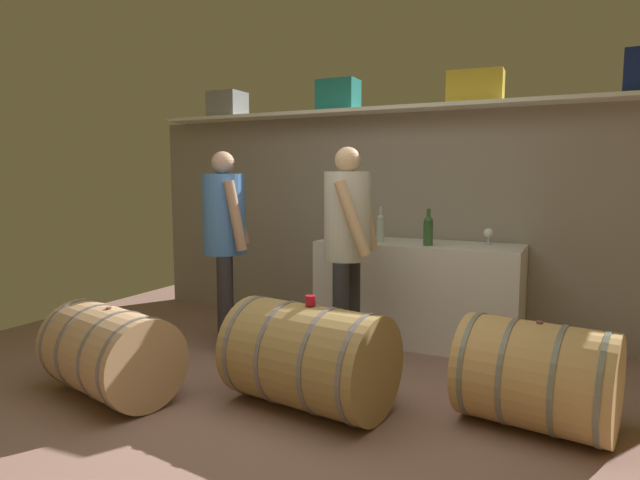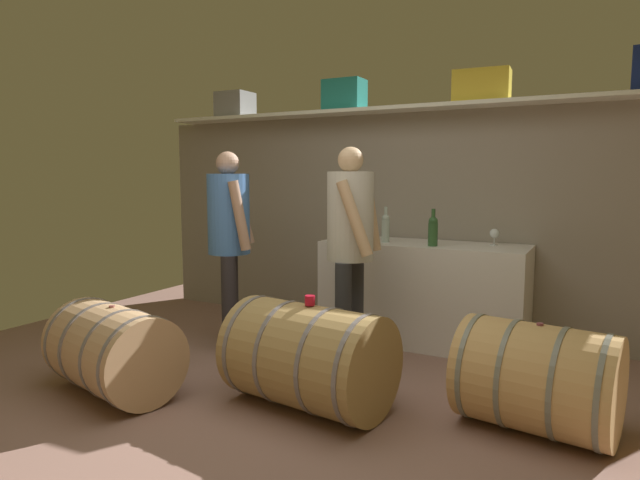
{
  "view_description": "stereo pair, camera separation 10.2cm",
  "coord_description": "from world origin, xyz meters",
  "px_view_note": "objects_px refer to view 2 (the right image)",
  "views": [
    {
      "loc": [
        1.44,
        -2.45,
        1.39
      ],
      "look_at": [
        0.02,
        0.49,
        1.01
      ],
      "focal_mm": 30.55,
      "sensor_mm": 36.0,
      "label": 1
    },
    {
      "loc": [
        1.53,
        -2.41,
        1.39
      ],
      "look_at": [
        0.02,
        0.49,
        1.01
      ],
      "focal_mm": 30.55,
      "sensor_mm": 36.0,
      "label": 2
    }
  ],
  "objects_px": {
    "wine_bottle_green": "(433,230)",
    "wine_bottle_dark": "(359,226)",
    "wine_bottle_clear": "(386,227)",
    "toolcase_teal": "(344,95)",
    "toolcase_yellow": "(482,86)",
    "winemaker_pouring": "(351,232)",
    "visitor_tasting": "(230,229)",
    "wine_barrel_flank": "(537,378)",
    "wine_barrel_far": "(114,350)",
    "tasting_cup": "(310,300)",
    "toolcase_grey": "(235,105)",
    "work_cabinet": "(423,293)",
    "wine_barrel_near": "(308,356)",
    "wine_glass": "(494,234)"
  },
  "relations": [
    {
      "from": "wine_bottle_clear",
      "to": "wine_barrel_near",
      "type": "height_order",
      "value": "wine_bottle_clear"
    },
    {
      "from": "tasting_cup",
      "to": "visitor_tasting",
      "type": "xyz_separation_m",
      "value": [
        -1.14,
        0.74,
        0.32
      ]
    },
    {
      "from": "wine_bottle_green",
      "to": "visitor_tasting",
      "type": "xyz_separation_m",
      "value": [
        -1.47,
        -0.69,
        0.0
      ]
    },
    {
      "from": "wine_bottle_dark",
      "to": "work_cabinet",
      "type": "bearing_deg",
      "value": 5.07
    },
    {
      "from": "work_cabinet",
      "to": "tasting_cup",
      "type": "distance_m",
      "value": 1.61
    },
    {
      "from": "toolcase_grey",
      "to": "winemaker_pouring",
      "type": "height_order",
      "value": "toolcase_grey"
    },
    {
      "from": "wine_glass",
      "to": "wine_barrel_flank",
      "type": "xyz_separation_m",
      "value": [
        0.49,
        -1.4,
        -0.63
      ]
    },
    {
      "from": "toolcase_teal",
      "to": "tasting_cup",
      "type": "height_order",
      "value": "toolcase_teal"
    },
    {
      "from": "wine_glass",
      "to": "winemaker_pouring",
      "type": "height_order",
      "value": "winemaker_pouring"
    },
    {
      "from": "toolcase_teal",
      "to": "wine_bottle_clear",
      "type": "bearing_deg",
      "value": -29.72
    },
    {
      "from": "toolcase_yellow",
      "to": "wine_barrel_near",
      "type": "relative_size",
      "value": 0.43
    },
    {
      "from": "wine_barrel_far",
      "to": "visitor_tasting",
      "type": "bearing_deg",
      "value": 100.52
    },
    {
      "from": "toolcase_grey",
      "to": "wine_barrel_flank",
      "type": "xyz_separation_m",
      "value": [
        3.08,
        -1.49,
        -1.81
      ]
    },
    {
      "from": "wine_bottle_clear",
      "to": "toolcase_teal",
      "type": "bearing_deg",
      "value": 150.09
    },
    {
      "from": "toolcase_grey",
      "to": "wine_bottle_dark",
      "type": "xyz_separation_m",
      "value": [
        1.49,
        -0.27,
        -1.14
      ]
    },
    {
      "from": "wine_barrel_far",
      "to": "wine_glass",
      "type": "bearing_deg",
      "value": 61.04
    },
    {
      "from": "wine_barrel_near",
      "to": "tasting_cup",
      "type": "distance_m",
      "value": 0.35
    },
    {
      "from": "work_cabinet",
      "to": "wine_bottle_green",
      "type": "height_order",
      "value": "wine_bottle_green"
    },
    {
      "from": "toolcase_grey",
      "to": "toolcase_teal",
      "type": "relative_size",
      "value": 0.9
    },
    {
      "from": "wine_barrel_far",
      "to": "wine_barrel_flank",
      "type": "distance_m",
      "value": 2.56
    },
    {
      "from": "toolcase_teal",
      "to": "wine_bottle_clear",
      "type": "xyz_separation_m",
      "value": [
        0.53,
        -0.3,
        -1.15
      ]
    },
    {
      "from": "toolcase_teal",
      "to": "visitor_tasting",
      "type": "distance_m",
      "value": 1.64
    },
    {
      "from": "toolcase_grey",
      "to": "work_cabinet",
      "type": "distance_m",
      "value": 2.66
    },
    {
      "from": "wine_bottle_dark",
      "to": "wine_barrel_far",
      "type": "xyz_separation_m",
      "value": [
        -0.87,
        -1.93,
        -0.68
      ]
    },
    {
      "from": "wine_barrel_near",
      "to": "wine_bottle_clear",
      "type": "bearing_deg",
      "value": 101.26
    },
    {
      "from": "wine_bottle_dark",
      "to": "visitor_tasting",
      "type": "relative_size",
      "value": 0.18
    },
    {
      "from": "work_cabinet",
      "to": "wine_barrel_far",
      "type": "relative_size",
      "value": 1.72
    },
    {
      "from": "winemaker_pouring",
      "to": "visitor_tasting",
      "type": "relative_size",
      "value": 1.01
    },
    {
      "from": "toolcase_teal",
      "to": "wine_barrel_flank",
      "type": "xyz_separation_m",
      "value": [
        1.87,
        -1.49,
        -1.82
      ]
    },
    {
      "from": "winemaker_pouring",
      "to": "toolcase_teal",
      "type": "bearing_deg",
      "value": -157.4
    },
    {
      "from": "wine_bottle_clear",
      "to": "wine_barrel_far",
      "type": "height_order",
      "value": "wine_bottle_clear"
    },
    {
      "from": "wine_bottle_green",
      "to": "wine_bottle_dark",
      "type": "distance_m",
      "value": 0.69
    },
    {
      "from": "winemaker_pouring",
      "to": "wine_bottle_clear",
      "type": "bearing_deg",
      "value": 172.92
    },
    {
      "from": "tasting_cup",
      "to": "wine_bottle_green",
      "type": "bearing_deg",
      "value": 77.01
    },
    {
      "from": "visitor_tasting",
      "to": "toolcase_teal",
      "type": "bearing_deg",
      "value": 120.53
    },
    {
      "from": "toolcase_grey",
      "to": "wine_barrel_flank",
      "type": "distance_m",
      "value": 3.87
    },
    {
      "from": "work_cabinet",
      "to": "tasting_cup",
      "type": "xyz_separation_m",
      "value": [
        -0.21,
        -1.58,
        0.24
      ]
    },
    {
      "from": "wine_bottle_green",
      "to": "wine_bottle_clear",
      "type": "xyz_separation_m",
      "value": [
        -0.42,
        0.06,
        0.0
      ]
    },
    {
      "from": "wine_bottle_green",
      "to": "toolcase_yellow",
      "type": "bearing_deg",
      "value": 53.86
    },
    {
      "from": "toolcase_grey",
      "to": "wine_barrel_far",
      "type": "distance_m",
      "value": 2.92
    },
    {
      "from": "wine_glass",
      "to": "tasting_cup",
      "type": "bearing_deg",
      "value": -113.89
    },
    {
      "from": "wine_barrel_flank",
      "to": "visitor_tasting",
      "type": "distance_m",
      "value": 2.52
    },
    {
      "from": "wine_glass",
      "to": "wine_bottle_clear",
      "type": "bearing_deg",
      "value": -165.9
    },
    {
      "from": "work_cabinet",
      "to": "wine_barrel_far",
      "type": "xyz_separation_m",
      "value": [
        -1.43,
        -1.98,
        -0.14
      ]
    },
    {
      "from": "work_cabinet",
      "to": "wine_bottle_dark",
      "type": "bearing_deg",
      "value": -174.93
    },
    {
      "from": "toolcase_grey",
      "to": "wine_barrel_flank",
      "type": "relative_size",
      "value": 0.36
    },
    {
      "from": "wine_bottle_green",
      "to": "wine_bottle_dark",
      "type": "bearing_deg",
      "value": 171.75
    },
    {
      "from": "wine_bottle_green",
      "to": "wine_barrel_near",
      "type": "relative_size",
      "value": 0.29
    },
    {
      "from": "toolcase_grey",
      "to": "winemaker_pouring",
      "type": "bearing_deg",
      "value": -29.99
    },
    {
      "from": "wine_barrel_far",
      "to": "tasting_cup",
      "type": "xyz_separation_m",
      "value": [
        1.22,
        0.4,
        0.37
      ]
    }
  ]
}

